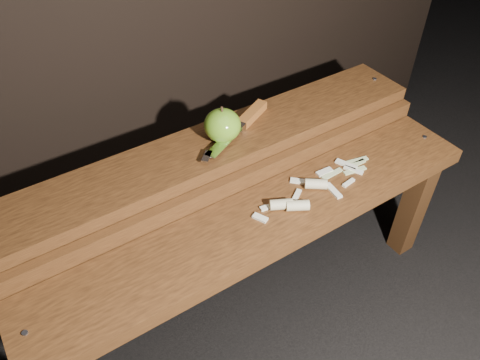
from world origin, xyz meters
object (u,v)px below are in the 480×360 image
apple (222,125)px  knife (245,121)px  bench_rear_tier (218,167)px  bench_front_tier (267,237)px

apple → knife: 0.09m
bench_rear_tier → apple: (0.02, 0.00, 0.13)m
bench_front_tier → bench_rear_tier: size_ratio=1.00×
bench_front_tier → knife: 0.31m
bench_rear_tier → knife: 0.14m
apple → knife: bearing=13.4°
apple → knife: (0.08, 0.02, -0.03)m
bench_front_tier → apple: apple is taller
bench_front_tier → knife: bearing=68.2°
apple → bench_rear_tier: bearing=-167.1°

